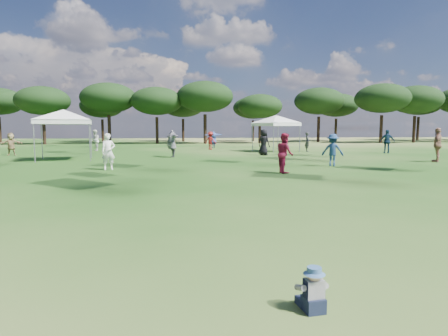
{
  "coord_description": "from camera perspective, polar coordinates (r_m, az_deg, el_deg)",
  "views": [
    {
      "loc": [
        -0.81,
        -1.82,
        1.87
      ],
      "look_at": [
        0.0,
        4.0,
        1.24
      ],
      "focal_mm": 30.0,
      "sensor_mm": 36.0,
      "label": 1
    }
  ],
  "objects": [
    {
      "name": "tree_line",
      "position": [
        49.46,
        -4.27,
        10.18
      ],
      "size": [
        108.78,
        17.63,
        7.77
      ],
      "color": "black",
      "rests_on": "ground"
    },
    {
      "name": "toddler",
      "position": [
        4.13,
        13.38,
        -17.77
      ],
      "size": [
        0.32,
        0.36,
        0.47
      ],
      "rotation": [
        0.0,
        0.0,
        0.1
      ],
      "color": "#151C31",
      "rests_on": "ground"
    },
    {
      "name": "festival_crowd",
      "position": [
        24.98,
        -6.5,
        3.72
      ],
      "size": [
        30.8,
        21.67,
        1.9
      ],
      "color": "#29292D",
      "rests_on": "ground"
    },
    {
      "name": "tent_left",
      "position": [
        23.94,
        -23.26,
        7.89
      ],
      "size": [
        6.0,
        6.0,
        3.26
      ],
      "rotation": [
        0.0,
        0.0,
        0.18
      ],
      "color": "gray",
      "rests_on": "ground"
    },
    {
      "name": "tent_right",
      "position": [
        30.37,
        7.95,
        7.73
      ],
      "size": [
        5.26,
        5.26,
        3.2
      ],
      "rotation": [
        0.0,
        0.0,
        0.41
      ],
      "color": "gray",
      "rests_on": "ground"
    }
  ]
}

